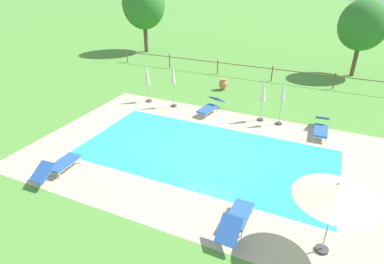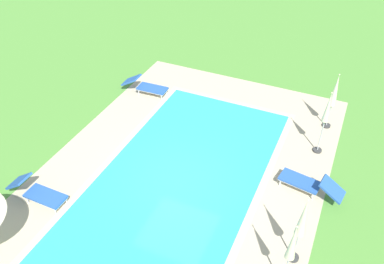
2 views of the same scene
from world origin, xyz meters
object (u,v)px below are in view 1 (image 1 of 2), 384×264
sun_lounger_north_far (210,106)px  tree_centre (363,25)px  patio_umbrella_closed_row_west (173,77)px  patio_umbrella_closed_row_centre (283,94)px  terracotta_urn_near_fence (223,84)px  sun_lounger_north_near_steps (321,127)px  patio_umbrella_open_foreground (337,191)px  patio_umbrella_closed_row_mid_east (263,91)px  tree_far_west (144,4)px  sun_lounger_north_end (58,165)px  sun_lounger_north_mid (236,219)px  patio_umbrella_closed_row_mid_west (147,76)px

sun_lounger_north_far → tree_centre: size_ratio=0.40×
patio_umbrella_closed_row_west → patio_umbrella_closed_row_centre: bearing=1.4°
terracotta_urn_near_fence → tree_centre: size_ratio=0.13×
patio_umbrella_closed_row_west → sun_lounger_north_near_steps: bearing=-0.7°
patio_umbrella_open_foreground → patio_umbrella_closed_row_mid_east: size_ratio=0.98×
terracotta_urn_near_fence → tree_far_west: tree_far_west is taller
sun_lounger_north_end → patio_umbrella_open_foreground: 9.48m
sun_lounger_north_far → patio_umbrella_open_foreground: 9.90m
sun_lounger_north_mid → patio_umbrella_closed_row_mid_east: size_ratio=0.85×
sun_lounger_north_mid → patio_umbrella_closed_row_mid_west: patio_umbrella_closed_row_mid_west is taller
sun_lounger_north_end → terracotta_urn_near_fence: (2.47, 11.37, 0.02)m
sun_lounger_north_end → patio_umbrella_closed_row_mid_east: size_ratio=0.88×
patio_umbrella_closed_row_centre → tree_far_west: tree_far_west is taller
patio_umbrella_closed_row_mid_east → patio_umbrella_closed_row_mid_west: bearing=-178.6°
sun_lounger_north_far → tree_centre: tree_centre is taller
sun_lounger_north_far → sun_lounger_north_end: (-3.07, -7.69, -0.00)m
sun_lounger_north_mid → patio_umbrella_closed_row_mid_west: 10.90m
patio_umbrella_closed_row_centre → terracotta_urn_near_fence: (-4.22, 3.60, -1.21)m
sun_lounger_north_end → sun_lounger_north_mid: bearing=0.2°
tree_centre → patio_umbrella_closed_row_centre: bearing=-107.3°
tree_far_west → patio_umbrella_closed_row_mid_west: bearing=-57.6°
tree_far_west → tree_centre: tree_far_west is taller
patio_umbrella_closed_row_centre → tree_far_west: bearing=143.5°
patio_umbrella_closed_row_mid_east → terracotta_urn_near_fence: 4.97m
patio_umbrella_closed_row_mid_east → patio_umbrella_closed_row_west: bearing=-177.5°
sun_lounger_north_far → sun_lounger_north_end: size_ratio=1.02×
sun_lounger_north_mid → sun_lounger_north_end: 6.92m
tree_far_west → sun_lounger_north_end: bearing=-67.7°
patio_umbrella_open_foreground → tree_centre: size_ratio=0.44×
patio_umbrella_closed_row_west → patio_umbrella_closed_row_mid_west: bearing=178.2°
sun_lounger_north_far → patio_umbrella_closed_row_west: (-2.17, -0.07, 1.33)m
sun_lounger_north_far → patio_umbrella_closed_row_centre: size_ratio=0.88×
sun_lounger_north_mid → tree_far_west: size_ratio=0.32×
patio_umbrella_closed_row_mid_west → tree_centre: (10.68, 10.41, 1.98)m
patio_umbrella_closed_row_mid_west → patio_umbrella_closed_row_mid_east: (6.52, 0.16, 0.03)m
patio_umbrella_open_foreground → patio_umbrella_closed_row_centre: (-2.63, 7.56, -0.44)m
patio_umbrella_closed_row_centre → terracotta_urn_near_fence: patio_umbrella_closed_row_centre is taller
sun_lounger_north_mid → sun_lounger_north_end: size_ratio=0.97×
patio_umbrella_open_foreground → patio_umbrella_closed_row_mid_west: patio_umbrella_closed_row_mid_west is taller
patio_umbrella_closed_row_west → terracotta_urn_near_fence: 4.27m
tree_centre → patio_umbrella_closed_row_west: bearing=-130.7°
sun_lounger_north_near_steps → tree_far_west: bearing=146.4°
patio_umbrella_closed_row_mid_east → tree_centre: size_ratio=0.45×
patio_umbrella_closed_row_west → patio_umbrella_closed_row_mid_east: bearing=2.5°
patio_umbrella_closed_row_mid_west → terracotta_urn_near_fence: 5.05m
patio_umbrella_closed_row_west → terracotta_urn_near_fence: patio_umbrella_closed_row_west is taller
patio_umbrella_open_foreground → patio_umbrella_closed_row_mid_east: (-3.57, 7.62, -0.47)m
sun_lounger_north_near_steps → tree_centre: 11.09m
sun_lounger_north_end → patio_umbrella_closed_row_west: 7.79m
patio_umbrella_open_foreground → sun_lounger_north_mid: bearing=-175.8°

